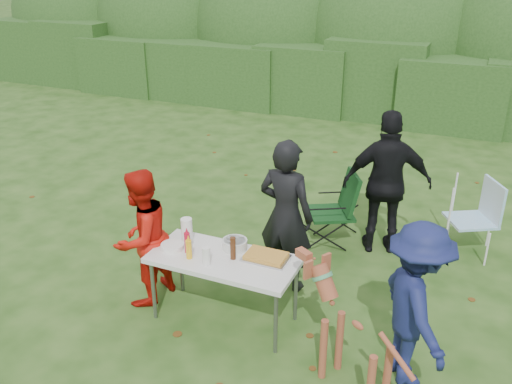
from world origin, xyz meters
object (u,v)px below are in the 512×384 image
at_px(lawn_chair, 471,217).
at_px(paper_towel_roll, 187,230).
at_px(person_cook, 286,216).
at_px(child, 415,305).
at_px(mustard_bottle, 189,249).
at_px(person_red_jacket, 142,238).
at_px(person_black_puffy, 387,183).
at_px(dog, 356,341).
at_px(camping_chair, 331,209).
at_px(folding_table, 224,262).
at_px(ketchup_bottle, 187,243).
at_px(beer_bottle, 233,248).

relative_size(lawn_chair, paper_towel_roll, 3.76).
relative_size(person_cook, lawn_chair, 1.81).
relative_size(child, mustard_bottle, 7.72).
bearing_deg(person_red_jacket, paper_towel_roll, 117.24).
xyz_separation_m(person_black_puffy, dog, (0.28, -2.59, -0.39)).
height_order(camping_chair, mustard_bottle, camping_chair).
height_order(camping_chair, lawn_chair, camping_chair).
distance_m(person_black_puffy, child, 2.33).
distance_m(person_red_jacket, dog, 2.50).
height_order(person_cook, person_red_jacket, person_cook).
bearing_deg(child, mustard_bottle, 59.22).
height_order(folding_table, ketchup_bottle, ketchup_bottle).
bearing_deg(person_cook, ketchup_bottle, 58.46).
distance_m(lawn_chair, paper_towel_roll, 3.61).
height_order(person_red_jacket, person_black_puffy, person_black_puffy).
relative_size(person_cook, paper_towel_roll, 6.80).
xyz_separation_m(folding_table, person_red_jacket, (-0.96, -0.02, 0.08)).
height_order(lawn_chair, beer_bottle, beer_bottle).
relative_size(person_black_puffy, dog, 1.64).
height_order(child, beer_bottle, child).
distance_m(person_black_puffy, mustard_bottle, 2.72).
xyz_separation_m(person_black_puffy, child, (0.69, -2.22, -0.15)).
xyz_separation_m(child, paper_towel_roll, (-2.39, 0.25, 0.10)).
bearing_deg(mustard_bottle, lawn_chair, 46.22).
bearing_deg(folding_table, camping_chair, 74.85).
height_order(person_cook, person_black_puffy, person_black_puffy).
height_order(person_red_jacket, dog, person_red_jacket).
relative_size(dog, beer_bottle, 4.70).
xyz_separation_m(mustard_bottle, paper_towel_roll, (-0.20, 0.30, 0.03)).
relative_size(folding_table, child, 0.97).
height_order(person_red_jacket, ketchup_bottle, person_red_jacket).
distance_m(person_black_puffy, ketchup_bottle, 2.68).
distance_m(child, lawn_chair, 2.63).
relative_size(person_cook, person_red_jacket, 1.16).
height_order(person_cook, dog, person_cook).
bearing_deg(camping_chair, person_red_jacket, 24.20).
distance_m(person_black_puffy, dog, 2.64).
distance_m(lawn_chair, mustard_bottle, 3.67).
distance_m(folding_table, mustard_bottle, 0.37).
xyz_separation_m(person_red_jacket, camping_chair, (1.51, 2.02, -0.26)).
bearing_deg(child, person_red_jacket, 56.42).
bearing_deg(person_black_puffy, person_cook, 37.19).
bearing_deg(ketchup_bottle, dog, -12.91).
xyz_separation_m(person_cook, lawn_chair, (1.88, 1.64, -0.40)).
distance_m(person_cook, lawn_chair, 2.52).
xyz_separation_m(dog, mustard_bottle, (-1.79, 0.33, 0.30)).
bearing_deg(folding_table, paper_towel_roll, 162.86).
bearing_deg(lawn_chair, child, 53.43).
bearing_deg(folding_table, person_cook, 68.37).
bearing_deg(ketchup_bottle, beer_bottle, 7.89).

